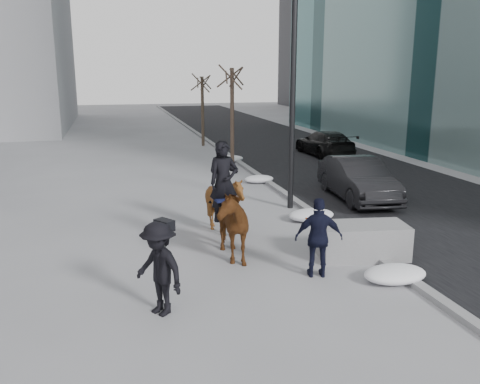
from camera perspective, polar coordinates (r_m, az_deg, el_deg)
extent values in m
plane|color=gray|center=(11.68, 1.48, -8.52)|extent=(120.00, 120.00, 0.00)
cube|color=black|center=(23.13, 11.46, 2.31)|extent=(8.00, 90.00, 0.01)
cube|color=gray|center=(21.70, 1.90, 1.99)|extent=(0.25, 90.00, 0.12)
cube|color=gray|center=(12.52, 13.60, -5.36)|extent=(2.19, 1.32, 0.82)
imported|color=black|center=(18.03, 13.08, 1.44)|extent=(1.94, 4.52, 1.45)
imported|color=black|center=(27.24, 9.47, 5.44)|extent=(1.95, 4.57, 1.31)
imported|color=#4B250F|center=(12.03, -1.64, -3.30)|extent=(1.11, 2.19, 1.80)
imported|color=black|center=(11.95, -1.83, 1.10)|extent=(0.71, 0.49, 1.88)
cube|color=black|center=(12.04, -1.82, -0.74)|extent=(0.52, 0.59, 0.06)
imported|color=#532510|center=(13.74, -1.71, -1.45)|extent=(1.86, 1.94, 1.67)
imported|color=black|center=(13.69, -1.88, 2.12)|extent=(1.05, 0.96, 1.74)
cube|color=#0F1C3A|center=(13.76, -1.87, 0.63)|extent=(0.67, 0.71, 0.06)
imported|color=black|center=(11.06, 8.84, -5.10)|extent=(1.10, 0.67, 1.75)
cylinder|color=#C8500B|center=(11.45, 7.58, -2.99)|extent=(0.04, 0.18, 0.07)
imported|color=black|center=(9.40, -9.09, -8.51)|extent=(1.19, 1.30, 1.75)
cube|color=black|center=(9.40, -8.50, -3.68)|extent=(0.39, 0.42, 0.20)
cylinder|color=black|center=(16.13, 6.02, 13.85)|extent=(0.18, 0.18, 9.00)
ellipsoid|color=white|center=(25.03, -1.07, 3.77)|extent=(1.26, 0.80, 0.32)
ellipsoid|color=white|center=(20.33, 2.15, 1.47)|extent=(1.18, 0.75, 0.30)
ellipsoid|color=white|center=(15.30, 8.00, -2.58)|extent=(1.39, 0.88, 0.35)
ellipsoid|color=white|center=(11.37, 17.01, -8.80)|extent=(1.38, 0.88, 0.35)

